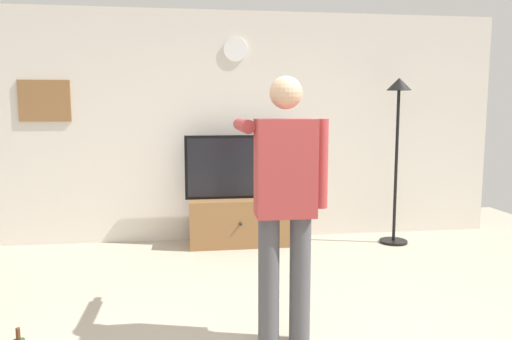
{
  "coord_description": "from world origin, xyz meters",
  "views": [
    {
      "loc": [
        -0.56,
        -2.84,
        1.57
      ],
      "look_at": [
        -0.0,
        1.2,
        1.05
      ],
      "focal_mm": 33.95,
      "sensor_mm": 36.0,
      "label": 1
    }
  ],
  "objects_px": {
    "wall_clock": "(235,50)",
    "person_standing_nearer_lamp": "(285,196)",
    "tv_stand": "(239,222)",
    "television": "(238,167)",
    "framed_picture": "(45,101)",
    "floor_lamp": "(398,126)"
  },
  "relations": [
    {
      "from": "wall_clock",
      "to": "person_standing_nearer_lamp",
      "type": "xyz_separation_m",
      "value": [
        0.06,
        -2.69,
        -1.25
      ]
    },
    {
      "from": "tv_stand",
      "to": "wall_clock",
      "type": "distance_m",
      "value": 2.0
    },
    {
      "from": "person_standing_nearer_lamp",
      "to": "television",
      "type": "bearing_deg",
      "value": 91.4
    },
    {
      "from": "television",
      "to": "framed_picture",
      "type": "height_order",
      "value": "framed_picture"
    },
    {
      "from": "tv_stand",
      "to": "person_standing_nearer_lamp",
      "type": "bearing_deg",
      "value": -88.57
    },
    {
      "from": "tv_stand",
      "to": "person_standing_nearer_lamp",
      "type": "height_order",
      "value": "person_standing_nearer_lamp"
    },
    {
      "from": "television",
      "to": "person_standing_nearer_lamp",
      "type": "xyz_separation_m",
      "value": [
        0.06,
        -2.45,
        0.1
      ]
    },
    {
      "from": "framed_picture",
      "to": "tv_stand",
      "type": "bearing_deg",
      "value": -7.83
    },
    {
      "from": "television",
      "to": "person_standing_nearer_lamp",
      "type": "bearing_deg",
      "value": -88.6
    },
    {
      "from": "television",
      "to": "person_standing_nearer_lamp",
      "type": "relative_size",
      "value": 0.68
    },
    {
      "from": "person_standing_nearer_lamp",
      "to": "wall_clock",
      "type": "bearing_deg",
      "value": 91.28
    },
    {
      "from": "wall_clock",
      "to": "tv_stand",
      "type": "bearing_deg",
      "value": -90.0
    },
    {
      "from": "person_standing_nearer_lamp",
      "to": "floor_lamp",
      "type": "bearing_deg",
      "value": 51.81
    },
    {
      "from": "tv_stand",
      "to": "floor_lamp",
      "type": "height_order",
      "value": "floor_lamp"
    },
    {
      "from": "wall_clock",
      "to": "framed_picture",
      "type": "xyz_separation_m",
      "value": [
        -2.15,
        0.0,
        -0.59
      ]
    },
    {
      "from": "framed_picture",
      "to": "person_standing_nearer_lamp",
      "type": "height_order",
      "value": "framed_picture"
    },
    {
      "from": "tv_stand",
      "to": "person_standing_nearer_lamp",
      "type": "relative_size",
      "value": 0.64
    },
    {
      "from": "tv_stand",
      "to": "wall_clock",
      "type": "relative_size",
      "value": 4.06
    },
    {
      "from": "framed_picture",
      "to": "floor_lamp",
      "type": "xyz_separation_m",
      "value": [
        3.96,
        -0.46,
        -0.29
      ]
    },
    {
      "from": "tv_stand",
      "to": "framed_picture",
      "type": "xyz_separation_m",
      "value": [
        -2.15,
        0.3,
        1.39
      ]
    },
    {
      "from": "wall_clock",
      "to": "floor_lamp",
      "type": "height_order",
      "value": "wall_clock"
    },
    {
      "from": "wall_clock",
      "to": "person_standing_nearer_lamp",
      "type": "distance_m",
      "value": 2.97
    }
  ]
}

